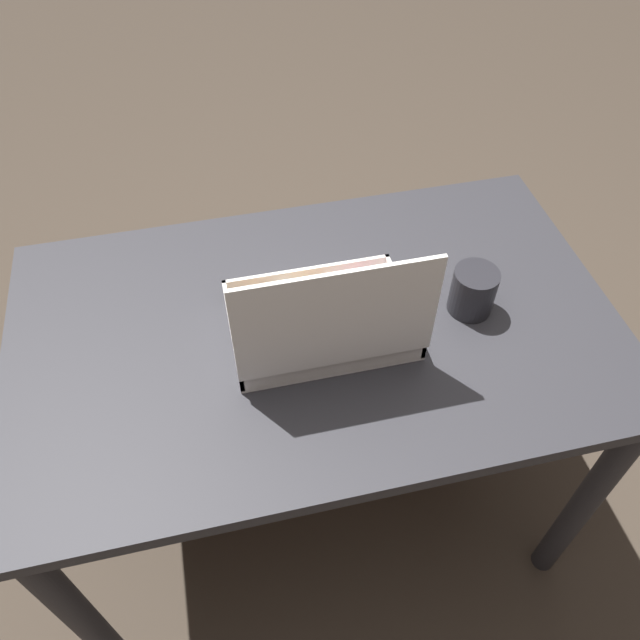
{
  "coord_description": "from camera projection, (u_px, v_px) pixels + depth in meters",
  "views": [
    {
      "loc": [
        0.17,
        0.78,
        1.69
      ],
      "look_at": [
        -0.01,
        0.01,
        0.78
      ],
      "focal_mm": 35.0,
      "sensor_mm": 36.0,
      "label": 1
    }
  ],
  "objects": [
    {
      "name": "ground_plane",
      "position": [
        317.0,
        495.0,
        1.8
      ],
      "size": [
        8.0,
        8.0,
        0.0
      ],
      "primitive_type": "plane",
      "color": "#42382D"
    },
    {
      "name": "dining_table",
      "position": [
        316.0,
        359.0,
        1.31
      ],
      "size": [
        1.2,
        0.73,
        0.76
      ],
      "color": "#2D2D33",
      "rests_on": "ground_plane"
    },
    {
      "name": "donut_box",
      "position": [
        323.0,
        321.0,
        1.17
      ],
      "size": [
        0.35,
        0.25,
        0.27
      ],
      "color": "white",
      "rests_on": "dining_table"
    },
    {
      "name": "coffee_mug",
      "position": [
        473.0,
        290.0,
        1.22
      ],
      "size": [
        0.09,
        0.09,
        0.1
      ],
      "color": "#232328",
      "rests_on": "dining_table"
    }
  ]
}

